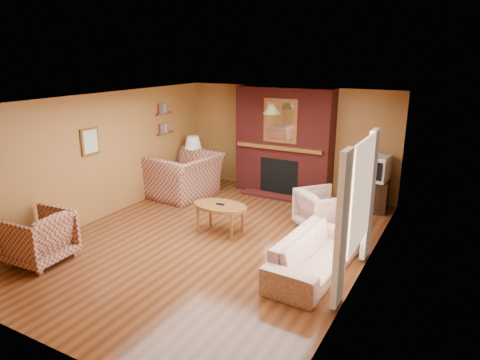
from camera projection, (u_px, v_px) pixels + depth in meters
The scene contains 20 objects.
floor at pixel (214, 240), 7.39m from camera, with size 6.50×6.50×0.00m, color #46220F.
ceiling at pixel (211, 100), 6.71m from camera, with size 6.50×6.50×0.00m, color silver.
wall_back at pixel (288, 140), 9.78m from camera, with size 6.50×6.50×0.00m, color #995C2F.
wall_front at pixel (41, 249), 4.32m from camera, with size 6.50×6.50×0.00m, color #995C2F.
wall_left at pixel (103, 156), 8.20m from camera, with size 6.50×6.50×0.00m, color #995C2F.
wall_right at pixel (366, 197), 5.90m from camera, with size 6.50×6.50×0.00m, color #995C2F.
fireplace at pixel (284, 143), 9.57m from camera, with size 2.20×0.82×2.40m.
window_right at pixel (358, 206), 5.78m from camera, with size 0.10×1.85×2.00m.
bookshelf at pixel (166, 120), 9.64m from camera, with size 0.09×0.55×0.71m.
botanical_print at pixel (90, 141), 7.84m from camera, with size 0.05×0.40×0.50m.
pendant_light at pixel (272, 109), 8.76m from camera, with size 0.36×0.36×0.48m.
plaid_loveseat at pixel (185, 175), 9.57m from camera, with size 1.47×1.28×0.95m, color maroon.
plaid_armchair at pixel (38, 237), 6.55m from camera, with size 0.85×0.88×0.80m, color maroon.
floral_sofa at pixel (315, 254), 6.23m from camera, with size 1.99×0.78×0.58m, color beige.
floral_armchair at pixel (323, 210), 7.73m from camera, with size 0.81×0.83×0.75m, color beige.
coffee_table at pixel (220, 208), 7.56m from camera, with size 1.02×0.63×0.56m.
side_table at pixel (194, 175), 10.35m from camera, with size 0.40×0.40×0.53m, color brown.
table_lamp at pixel (193, 149), 10.16m from camera, with size 0.42×0.42×0.69m.
tv_stand at pixel (372, 195), 8.71m from camera, with size 0.60×0.55×0.66m, color black.
crt_tv at pixel (374, 168), 8.54m from camera, with size 0.60×0.59×0.51m.
Camera 1 is at (3.66, -5.74, 3.10)m, focal length 32.00 mm.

